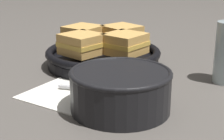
# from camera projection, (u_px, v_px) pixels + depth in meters

# --- Properties ---
(ground_plane) EXTENTS (4.00, 4.00, 0.00)m
(ground_plane) POSITION_uv_depth(u_px,v_px,m) (96.00, 82.00, 0.72)
(ground_plane) COLOR #56514C
(napkin) EXTENTS (0.22, 0.19, 0.00)m
(napkin) POSITION_uv_depth(u_px,v_px,m) (86.00, 94.00, 0.65)
(napkin) COLOR white
(napkin) RESTS_ON ground_plane
(soup_bowl) EXTENTS (0.17, 0.17, 0.07)m
(soup_bowl) POSITION_uv_depth(u_px,v_px,m) (121.00, 88.00, 0.57)
(soup_bowl) COLOR black
(soup_bowl) RESTS_ON ground_plane
(spoon) EXTENTS (0.16, 0.06, 0.01)m
(spoon) POSITION_uv_depth(u_px,v_px,m) (113.00, 91.00, 0.65)
(spoon) COLOR silver
(spoon) RESTS_ON napkin
(skillet) EXTENTS (0.28, 0.28, 0.04)m
(skillet) POSITION_uv_depth(u_px,v_px,m) (103.00, 57.00, 0.83)
(skillet) COLOR black
(skillet) RESTS_ON ground_plane
(sandwich_near_left) EXTENTS (0.10, 0.10, 0.05)m
(sandwich_near_left) POSITION_uv_depth(u_px,v_px,m) (82.00, 44.00, 0.77)
(sandwich_near_left) COLOR tan
(sandwich_near_left) RESTS_ON skillet
(sandwich_near_right) EXTENTS (0.10, 0.10, 0.05)m
(sandwich_near_right) POSITION_uv_depth(u_px,v_px,m) (125.00, 44.00, 0.77)
(sandwich_near_right) COLOR tan
(sandwich_near_right) RESTS_ON skillet
(sandwich_far_left) EXTENTS (0.11, 0.11, 0.05)m
(sandwich_far_left) POSITION_uv_depth(u_px,v_px,m) (122.00, 35.00, 0.86)
(sandwich_far_left) COLOR tan
(sandwich_far_left) RESTS_ON skillet
(sandwich_far_right) EXTENTS (0.09, 0.09, 0.05)m
(sandwich_far_right) POSITION_uv_depth(u_px,v_px,m) (83.00, 35.00, 0.86)
(sandwich_far_right) COLOR tan
(sandwich_far_right) RESTS_ON skillet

